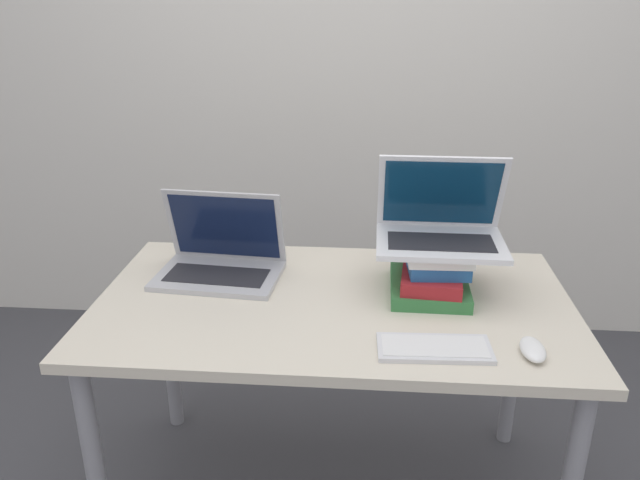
% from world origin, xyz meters
% --- Properties ---
extents(wall_back, '(8.00, 0.05, 2.70)m').
position_xyz_m(wall_back, '(0.00, 1.57, 1.35)').
color(wall_back, silver).
rests_on(wall_back, ground_plane).
extents(desk, '(1.34, 0.77, 0.71)m').
position_xyz_m(desk, '(0.00, 0.38, 0.63)').
color(desk, beige).
rests_on(desk, ground_plane).
extents(laptop_left, '(0.39, 0.28, 0.26)m').
position_xyz_m(laptop_left, '(-0.35, 0.52, 0.76)').
color(laptop_left, '#B2B2B7').
rests_on(laptop_left, desk).
extents(book_stack, '(0.22, 0.27, 0.14)m').
position_xyz_m(book_stack, '(0.28, 0.46, 0.78)').
color(book_stack, '#33753D').
rests_on(book_stack, desk).
extents(laptop_on_books, '(0.36, 0.26, 0.25)m').
position_xyz_m(laptop_on_books, '(0.30, 0.49, 0.90)').
color(laptop_on_books, silver).
rests_on(laptop_on_books, book_stack).
extents(wireless_keyboard, '(0.28, 0.13, 0.01)m').
position_xyz_m(wireless_keyboard, '(0.26, 0.13, 0.72)').
color(wireless_keyboard, silver).
rests_on(wireless_keyboard, desk).
extents(mouse, '(0.06, 0.11, 0.03)m').
position_xyz_m(mouse, '(0.49, 0.13, 0.73)').
color(mouse, white).
rests_on(mouse, desk).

